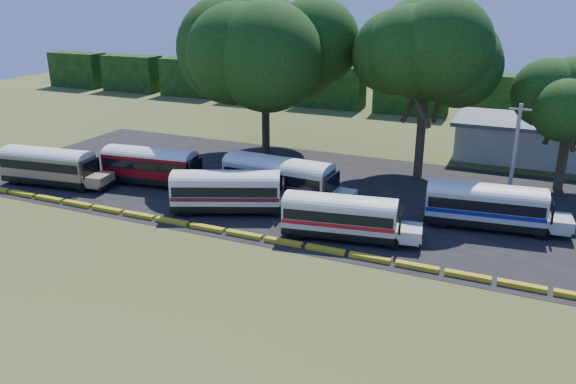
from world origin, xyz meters
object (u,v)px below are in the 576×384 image
at_px(bus_beige, 50,164).
at_px(tree_west, 265,48).
at_px(bus_cream_west, 229,189).
at_px(bus_white_red, 343,215).
at_px(bus_red, 153,164).

bearing_deg(bus_beige, tree_west, 43.78).
relative_size(bus_cream_west, bus_white_red, 1.06).
height_order(bus_red, bus_white_red, bus_red).
height_order(bus_cream_west, tree_west, tree_west).
xyz_separation_m(bus_beige, bus_red, (8.12, 3.71, 0.00)).
bearing_deg(bus_cream_west, bus_white_red, -30.10).
bearing_deg(bus_white_red, bus_red, 157.99).
distance_m(bus_cream_west, bus_white_red, 9.61).
height_order(bus_red, bus_cream_west, bus_red).
bearing_deg(bus_red, tree_west, 61.27).
relative_size(bus_cream_west, tree_west, 0.64).
height_order(bus_white_red, tree_west, tree_west).
distance_m(bus_red, bus_white_red, 19.41).
xyz_separation_m(bus_cream_west, tree_west, (-4.36, 15.51, 9.03)).
bearing_deg(bus_red, bus_white_red, -19.52).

